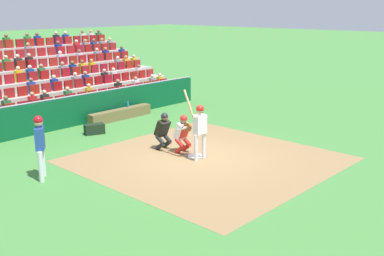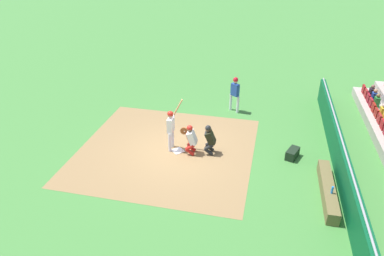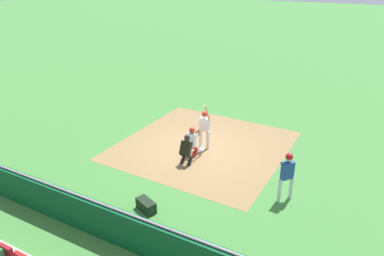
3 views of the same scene
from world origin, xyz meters
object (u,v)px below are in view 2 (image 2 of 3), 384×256
(on_deck_batter, at_px, (235,91))
(batter_at_plate, at_px, (171,126))
(home_plate_marker, at_px, (178,151))
(water_bottle_on_bench, at_px, (332,190))
(dugout_bench, at_px, (328,190))
(equipment_duffel_bag, at_px, (292,154))
(catcher_crouching, at_px, (191,138))
(home_plate_umpire, at_px, (210,138))

(on_deck_batter, bearing_deg, batter_at_plate, 152.53)
(home_plate_marker, relative_size, water_bottle_on_bench, 1.67)
(water_bottle_on_bench, bearing_deg, batter_at_plate, 68.99)
(dugout_bench, relative_size, equipment_duffel_bag, 4.28)
(catcher_crouching, distance_m, equipment_duffel_bag, 4.15)
(dugout_bench, height_order, water_bottle_on_bench, water_bottle_on_bench)
(home_plate_marker, bearing_deg, dugout_bench, -106.89)
(home_plate_marker, height_order, on_deck_batter, on_deck_batter)
(catcher_crouching, xyz_separation_m, equipment_duffel_bag, (0.49, -4.08, -0.53))
(batter_at_plate, distance_m, home_plate_umpire, 1.65)
(home_plate_umpire, relative_size, on_deck_batter, 0.71)
(dugout_bench, relative_size, on_deck_batter, 1.73)
(batter_at_plate, bearing_deg, water_bottle_on_bench, -111.01)
(batter_at_plate, bearing_deg, on_deck_batter, -27.47)
(home_plate_marker, distance_m, home_plate_umpire, 1.47)
(equipment_duffel_bag, bearing_deg, water_bottle_on_bench, -134.93)
(catcher_crouching, xyz_separation_m, on_deck_batter, (4.34, -1.32, 0.39))
(home_plate_marker, bearing_deg, equipment_duffel_bag, -84.34)
(home_plate_marker, bearing_deg, home_plate_umpire, -84.65)
(home_plate_umpire, xyz_separation_m, water_bottle_on_bench, (-2.32, -4.48, -0.13))
(home_plate_umpire, height_order, dugout_bench, home_plate_umpire)
(equipment_duffel_bag, distance_m, on_deck_batter, 4.83)
(water_bottle_on_bench, bearing_deg, on_deck_batter, 30.94)
(catcher_crouching, xyz_separation_m, water_bottle_on_bench, (-2.17, -5.23, -0.15))
(catcher_crouching, bearing_deg, dugout_bench, -108.25)
(home_plate_umpire, bearing_deg, catcher_crouching, 101.38)
(catcher_crouching, distance_m, dugout_bench, 5.49)
(catcher_crouching, relative_size, dugout_bench, 0.41)
(home_plate_marker, bearing_deg, on_deck_batter, -23.40)
(home_plate_umpire, bearing_deg, water_bottle_on_bench, -117.43)
(home_plate_marker, xyz_separation_m, catcher_crouching, (-0.03, -0.54, 0.71))
(home_plate_marker, xyz_separation_m, on_deck_batter, (4.31, -1.87, 1.09))
(catcher_crouching, height_order, water_bottle_on_bench, catcher_crouching)
(batter_at_plate, xyz_separation_m, equipment_duffel_bag, (0.33, -4.93, -0.90))
(water_bottle_on_bench, xyz_separation_m, equipment_duffel_bag, (2.66, 1.14, -0.38))
(on_deck_batter, bearing_deg, home_plate_marker, 156.60)
(catcher_crouching, height_order, equipment_duffel_bag, catcher_crouching)
(home_plate_marker, relative_size, on_deck_batter, 0.24)
(home_plate_umpire, xyz_separation_m, equipment_duffel_bag, (0.34, -3.33, -0.51))
(home_plate_umpire, xyz_separation_m, dugout_bench, (-1.86, -4.44, -0.48))
(dugout_bench, bearing_deg, on_deck_batter, 32.59)
(batter_at_plate, xyz_separation_m, water_bottle_on_bench, (-2.33, -6.08, -0.52))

